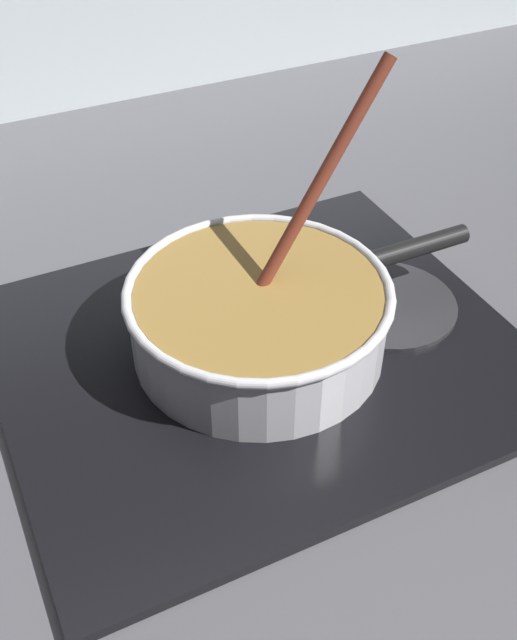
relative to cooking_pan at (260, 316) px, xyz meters
name	(u,v)px	position (x,y,z in m)	size (l,w,h in m)	color
ground	(278,412)	(-0.01, -0.07, -0.08)	(2.40, 1.60, 0.04)	#4C4C51
hob_plate	(258,352)	(0.00, 0.00, -0.05)	(0.56, 0.48, 0.01)	black
burner_ring	(258,345)	(0.00, 0.00, -0.04)	(0.20, 0.20, 0.01)	#592D0C
spare_burner	(387,304)	(0.17, 0.00, -0.04)	(0.17, 0.17, 0.01)	#262628
cooking_pan	(260,316)	(0.00, 0.00, 0.00)	(0.41, 0.29, 0.30)	silver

